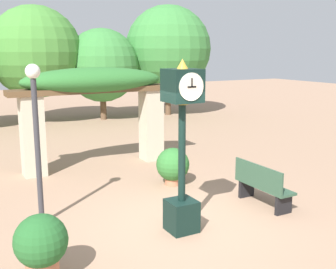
% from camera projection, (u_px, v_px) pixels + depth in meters
% --- Properties ---
extents(ground_plane, '(60.00, 60.00, 0.00)m').
position_uv_depth(ground_plane, '(180.00, 225.00, 7.75)').
color(ground_plane, '#9E7A60').
extents(pedestal_clock, '(0.55, 0.60, 3.03)m').
position_uv_depth(pedestal_clock, '(182.00, 144.00, 7.21)').
color(pedestal_clock, black).
rests_on(pedestal_clock, ground).
extents(pergola, '(4.52, 1.15, 2.72)m').
position_uv_depth(pergola, '(95.00, 95.00, 11.27)').
color(pergola, '#BCB299').
rests_on(pergola, ground).
extents(potted_plant_near_left, '(0.75, 0.75, 0.97)m').
position_uv_depth(potted_plant_near_left, '(41.00, 245.00, 5.79)').
color(potted_plant_near_left, '#B26B4C').
rests_on(potted_plant_near_left, ground).
extents(potted_plant_near_right, '(0.79, 0.79, 0.90)m').
position_uv_depth(potted_plant_near_right, '(173.00, 165.00, 10.01)').
color(potted_plant_near_right, '#B26B4C').
rests_on(potted_plant_near_right, ground).
extents(park_bench, '(0.42, 1.42, 0.89)m').
position_uv_depth(park_bench, '(262.00, 186.00, 8.66)').
color(park_bench, '#2D4C38').
rests_on(park_bench, ground).
extents(lamp_post, '(0.26, 0.26, 2.94)m').
position_uv_depth(lamp_post, '(36.00, 121.00, 7.46)').
color(lamp_post, '#333338').
rests_on(lamp_post, ground).
extents(tree_line, '(16.73, 4.70, 5.31)m').
position_uv_depth(tree_line, '(48.00, 55.00, 17.93)').
color(tree_line, brown).
rests_on(tree_line, ground).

